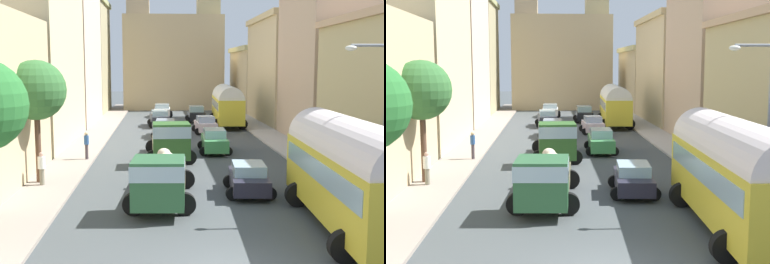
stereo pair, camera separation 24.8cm
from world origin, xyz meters
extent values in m
plane|color=#414748|center=(0.00, 27.00, 0.00)|extent=(154.00, 154.00, 0.00)
cube|color=gray|center=(-7.25, 27.00, 0.07)|extent=(2.50, 70.00, 0.14)
cube|color=#B1ABA5|center=(7.25, 27.00, 0.07)|extent=(2.50, 70.00, 0.14)
cube|color=beige|center=(-11.16, 24.49, 6.86)|extent=(5.31, 13.53, 13.72)
cube|color=beige|center=(-11.26, 38.27, 6.79)|extent=(5.51, 12.72, 13.59)
cube|color=tan|center=(-10.93, 50.30, 6.66)|extent=(4.87, 10.81, 13.31)
cube|color=tan|center=(-10.93, 50.30, 13.61)|extent=(5.35, 10.81, 0.60)
cube|color=tan|center=(11.30, 25.22, 6.06)|extent=(5.61, 10.59, 12.12)
cube|color=#CDB789|center=(11.27, 38.56, 5.21)|extent=(5.55, 14.51, 10.41)
cube|color=#CFB782|center=(11.27, 38.56, 10.71)|extent=(6.10, 14.51, 0.59)
cube|color=beige|center=(11.34, 53.44, 3.87)|extent=(5.67, 14.53, 7.73)
cube|color=#C0BE86|center=(11.34, 53.44, 8.04)|extent=(6.24, 14.53, 0.62)
cube|color=tan|center=(0.00, 56.34, 6.27)|extent=(13.31, 7.56, 12.54)
cube|color=tan|center=(-4.66, 54.45, 8.31)|extent=(2.95, 2.95, 16.62)
cube|color=tan|center=(4.66, 54.45, 8.31)|extent=(2.95, 2.95, 16.62)
cube|color=gold|center=(4.81, 3.56, 1.67)|extent=(2.79, 9.87, 2.35)
cylinder|color=silver|center=(4.81, 3.56, 2.85)|extent=(2.74, 9.68, 2.36)
cube|color=#99B7C6|center=(4.81, 3.56, 2.19)|extent=(2.81, 9.09, 0.75)
cylinder|color=black|center=(3.78, 6.64, 0.50)|extent=(1.00, 0.35, 1.00)
cylinder|color=black|center=(6.07, 6.55, 0.50)|extent=(1.00, 0.35, 1.00)
cylinder|color=black|center=(3.54, 0.58, 0.50)|extent=(1.00, 0.35, 1.00)
cube|color=gold|center=(4.71, 35.37, 1.65)|extent=(2.82, 9.85, 2.29)
cylinder|color=silver|center=(4.71, 35.37, 2.79)|extent=(2.76, 9.65, 2.35)
cube|color=#99B7C6|center=(4.71, 35.37, 2.15)|extent=(2.83, 9.07, 0.73)
cylinder|color=black|center=(3.70, 38.45, 0.50)|extent=(1.00, 0.35, 1.00)
cylinder|color=black|center=(5.98, 38.35, 0.50)|extent=(1.00, 0.35, 1.00)
cylinder|color=black|center=(3.44, 32.40, 0.50)|extent=(1.00, 0.35, 1.00)
cylinder|color=black|center=(5.71, 32.30, 0.50)|extent=(1.00, 0.35, 1.00)
cube|color=#295A35|center=(-1.99, 5.60, 1.37)|extent=(2.13, 2.29, 1.85)
cube|color=#99B7C6|center=(-1.99, 5.60, 1.89)|extent=(2.18, 2.38, 0.59)
cube|color=#4F4D35|center=(-1.78, 9.21, 0.73)|extent=(2.30, 5.17, 0.55)
ellipsoid|color=beige|center=(-1.94, 9.55, 1.28)|extent=(0.93, 0.90, 0.55)
ellipsoid|color=beige|center=(-2.20, 8.00, 1.26)|extent=(0.80, 0.97, 0.51)
ellipsoid|color=silver|center=(-1.78, 10.87, 1.27)|extent=(1.15, 1.08, 0.55)
ellipsoid|color=beige|center=(-1.74, 10.18, 1.67)|extent=(0.87, 0.98, 0.56)
ellipsoid|color=beige|center=(-1.91, 7.95, 1.53)|extent=(0.87, 0.73, 0.44)
ellipsoid|color=beige|center=(-1.61, 9.41, 1.61)|extent=(1.10, 1.10, 0.51)
cylinder|color=black|center=(-0.98, 5.72, 0.45)|extent=(0.90, 0.31, 0.90)
cylinder|color=black|center=(-2.98, 5.83, 0.45)|extent=(0.90, 0.31, 0.90)
cylinder|color=black|center=(-0.72, 10.05, 0.45)|extent=(0.90, 0.32, 0.90)
cylinder|color=black|center=(-2.73, 10.17, 0.45)|extent=(0.90, 0.32, 0.90)
cube|color=#2D5923|center=(-1.26, 15.65, 1.49)|extent=(2.19, 2.06, 2.09)
cube|color=#99B7C6|center=(-1.26, 15.65, 2.08)|extent=(2.24, 2.14, 0.67)
cube|color=brown|center=(-1.36, 19.14, 0.73)|extent=(2.28, 5.05, 0.55)
ellipsoid|color=beige|center=(-1.39, 20.10, 1.29)|extent=(0.96, 1.03, 0.58)
ellipsoid|color=silver|center=(-1.20, 19.92, 1.26)|extent=(0.89, 0.73, 0.52)
ellipsoid|color=beige|center=(-1.00, 19.35, 1.26)|extent=(0.97, 0.83, 0.53)
ellipsoid|color=silver|center=(-0.89, 19.80, 1.69)|extent=(0.67, 0.85, 0.57)
ellipsoid|color=beige|center=(-1.40, 20.33, 1.67)|extent=(0.85, 0.93, 0.56)
ellipsoid|color=beige|center=(-1.56, 20.47, 1.63)|extent=(0.73, 0.94, 0.53)
ellipsoid|color=beige|center=(-1.73, 17.48, 1.84)|extent=(1.02, 0.81, 0.44)
cylinder|color=black|center=(-0.20, 15.90, 0.45)|extent=(0.90, 0.32, 0.90)
cylinder|color=black|center=(-2.34, 15.84, 0.45)|extent=(0.90, 0.32, 0.90)
cylinder|color=black|center=(-0.32, 20.09, 0.45)|extent=(0.90, 0.31, 0.90)
cylinder|color=black|center=(-2.45, 20.03, 0.45)|extent=(0.90, 0.31, 0.90)
cube|color=gray|center=(-1.47, 28.03, 0.62)|extent=(1.84, 4.35, 0.70)
cube|color=#92ADD2|center=(-1.47, 28.03, 1.20)|extent=(1.57, 2.28, 0.46)
cylinder|color=black|center=(-0.64, 26.67, 0.30)|extent=(0.60, 0.21, 0.60)
cylinder|color=black|center=(-2.36, 26.72, 0.30)|extent=(0.60, 0.21, 0.60)
cylinder|color=black|center=(-0.57, 29.34, 0.30)|extent=(0.60, 0.21, 0.60)
cylinder|color=black|center=(-2.29, 29.39, 0.30)|extent=(0.60, 0.21, 0.60)
cube|color=#272930|center=(-1.95, 35.17, 0.69)|extent=(1.97, 4.47, 0.84)
cube|color=#96B9C6|center=(-1.95, 35.17, 1.34)|extent=(1.63, 2.37, 0.46)
cylinder|color=black|center=(-1.02, 33.88, 0.30)|extent=(0.60, 0.21, 0.60)
cylinder|color=black|center=(-2.69, 33.76, 0.30)|extent=(0.60, 0.21, 0.60)
cylinder|color=black|center=(-1.21, 36.57, 0.30)|extent=(0.60, 0.21, 0.60)
cylinder|color=black|center=(-2.88, 36.46, 0.30)|extent=(0.60, 0.21, 0.60)
cube|color=silver|center=(-1.62, 44.52, 0.64)|extent=(1.88, 3.93, 0.75)
cube|color=#93AEBB|center=(-1.62, 44.52, 1.25)|extent=(1.62, 2.06, 0.46)
cylinder|color=black|center=(-0.75, 43.29, 0.30)|extent=(0.60, 0.21, 0.60)
cylinder|color=black|center=(-2.55, 43.33, 0.30)|extent=(0.60, 0.21, 0.60)
cylinder|color=black|center=(-0.70, 45.71, 0.30)|extent=(0.60, 0.21, 0.60)
cylinder|color=black|center=(-2.50, 45.74, 0.30)|extent=(0.60, 0.21, 0.60)
cube|color=#252332|center=(2.12, 8.85, 0.61)|extent=(1.90, 3.87, 0.67)
cube|color=#99B8C8|center=(2.12, 8.85, 1.18)|extent=(1.57, 2.05, 0.49)
cylinder|color=black|center=(1.39, 10.07, 0.30)|extent=(0.60, 0.21, 0.60)
cylinder|color=black|center=(3.02, 9.95, 0.30)|extent=(0.60, 0.21, 0.60)
cylinder|color=black|center=(1.22, 7.75, 0.30)|extent=(0.60, 0.21, 0.60)
cylinder|color=black|center=(2.84, 7.63, 0.30)|extent=(0.60, 0.21, 0.60)
cube|color=#479653|center=(1.77, 20.05, 0.67)|extent=(1.70, 4.36, 0.80)
cube|color=#9BC3CE|center=(1.77, 20.05, 1.34)|extent=(1.46, 2.28, 0.54)
cylinder|color=black|center=(1.01, 21.41, 0.30)|extent=(0.60, 0.21, 0.60)
cylinder|color=black|center=(2.60, 21.36, 0.30)|extent=(0.60, 0.21, 0.60)
cylinder|color=black|center=(0.94, 18.73, 0.30)|extent=(0.60, 0.21, 0.60)
cylinder|color=black|center=(2.52, 18.69, 0.30)|extent=(0.60, 0.21, 0.60)
cube|color=silver|center=(2.06, 29.89, 0.64)|extent=(1.78, 3.77, 0.75)
cube|color=#9AAECA|center=(2.06, 29.89, 1.27)|extent=(1.50, 1.99, 0.50)
cylinder|color=black|center=(1.21, 30.99, 0.30)|extent=(0.60, 0.21, 0.60)
cylinder|color=black|center=(2.80, 31.07, 0.30)|extent=(0.60, 0.21, 0.60)
cylinder|color=black|center=(1.33, 28.71, 0.30)|extent=(0.60, 0.21, 0.60)
cylinder|color=black|center=(2.92, 28.79, 0.30)|extent=(0.60, 0.21, 0.60)
cube|color=black|center=(1.92, 38.97, 0.69)|extent=(1.63, 4.26, 0.85)
cube|color=#8EB1BA|center=(1.92, 38.97, 1.40)|extent=(1.43, 2.21, 0.56)
cylinder|color=black|center=(1.11, 40.29, 0.30)|extent=(0.60, 0.21, 0.60)
cylinder|color=black|center=(2.73, 40.29, 0.30)|extent=(0.60, 0.21, 0.60)
cylinder|color=black|center=(1.11, 37.65, 0.30)|extent=(0.60, 0.21, 0.60)
cylinder|color=black|center=(2.73, 37.65, 0.30)|extent=(0.60, 0.21, 0.60)
cylinder|color=gray|center=(-7.63, 10.65, 0.07)|extent=(0.20, 0.20, 0.14)
cylinder|color=gray|center=(-7.63, 10.65, 0.54)|extent=(0.26, 0.26, 0.80)
cylinder|color=silver|center=(-7.63, 10.65, 1.23)|extent=(0.40, 0.40, 0.59)
sphere|color=tan|center=(-7.63, 10.65, 1.64)|extent=(0.22, 0.22, 0.22)
cylinder|color=#473B41|center=(-6.44, 17.36, 0.07)|extent=(0.17, 0.17, 0.14)
cylinder|color=#473B41|center=(-6.44, 17.36, 0.60)|extent=(0.28, 0.28, 0.92)
cylinder|color=#2E548D|center=(-6.44, 17.36, 1.33)|extent=(0.43, 0.43, 0.55)
sphere|color=tan|center=(-6.44, 17.36, 1.72)|extent=(0.23, 0.23, 0.23)
cylinder|color=gray|center=(5.78, 4.66, 6.59)|extent=(1.43, 0.11, 0.11)
ellipsoid|color=silver|center=(5.07, 4.66, 6.49)|extent=(0.44, 0.28, 0.20)
cylinder|color=brown|center=(-7.90, 11.29, 1.79)|extent=(0.28, 0.28, 3.59)
sphere|color=#326731|center=(-7.90, 11.29, 4.69)|extent=(2.93, 2.93, 2.93)
camera|label=1|loc=(-1.93, -13.45, 5.84)|focal=46.91mm
camera|label=2|loc=(-1.69, -13.47, 5.84)|focal=46.91mm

